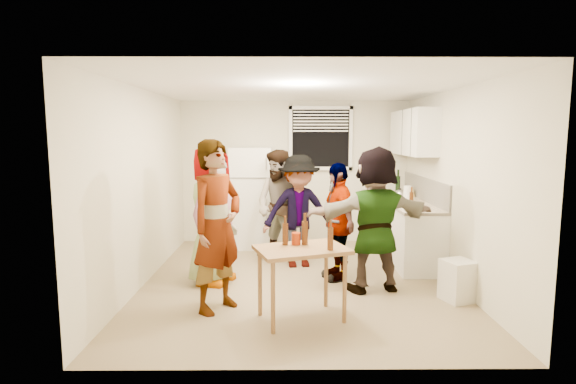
{
  "coord_description": "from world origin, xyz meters",
  "views": [
    {
      "loc": [
        -0.18,
        -5.72,
        1.92
      ],
      "look_at": [
        -0.14,
        0.27,
        1.15
      ],
      "focal_mm": 28.0,
      "sensor_mm": 36.0,
      "label": 1
    }
  ],
  "objects_px": {
    "red_cup": "(296,244)",
    "guest_back_left": "(281,261)",
    "kettle": "(400,199)",
    "trash_bin": "(458,280)",
    "wine_bottle": "(398,194)",
    "blue_cup": "(410,210)",
    "guest_black": "(337,278)",
    "serving_table": "(301,319)",
    "beer_bottle_table": "(305,244)",
    "guest_orange": "(373,290)",
    "guest_back_right": "(299,266)",
    "guest_grey": "(213,282)",
    "beer_bottle_counter": "(411,207)",
    "guest_stripe": "(219,309)",
    "refrigerator": "(252,197)"
  },
  "relations": [
    {
      "from": "wine_bottle",
      "to": "guest_back_left",
      "type": "xyz_separation_m",
      "value": [
        -2.0,
        -0.92,
        -0.9
      ]
    },
    {
      "from": "refrigerator",
      "to": "guest_back_left",
      "type": "height_order",
      "value": "refrigerator"
    },
    {
      "from": "wine_bottle",
      "to": "trash_bin",
      "type": "xyz_separation_m",
      "value": [
        0.08,
        -2.58,
        -0.65
      ]
    },
    {
      "from": "refrigerator",
      "to": "serving_table",
      "type": "relative_size",
      "value": 1.87
    },
    {
      "from": "guest_orange",
      "to": "guest_back_right",
      "type": "bearing_deg",
      "value": -60.85
    },
    {
      "from": "wine_bottle",
      "to": "guest_back_right",
      "type": "xyz_separation_m",
      "value": [
        -1.73,
        -1.19,
        -0.9
      ]
    },
    {
      "from": "guest_black",
      "to": "beer_bottle_counter",
      "type": "bearing_deg",
      "value": 95.91
    },
    {
      "from": "guest_grey",
      "to": "beer_bottle_counter",
      "type": "bearing_deg",
      "value": -57.35
    },
    {
      "from": "serving_table",
      "to": "guest_grey",
      "type": "bearing_deg",
      "value": 132.89
    },
    {
      "from": "serving_table",
      "to": "guest_orange",
      "type": "height_order",
      "value": "serving_table"
    },
    {
      "from": "kettle",
      "to": "red_cup",
      "type": "relative_size",
      "value": 1.8
    },
    {
      "from": "wine_bottle",
      "to": "kettle",
      "type": "bearing_deg",
      "value": -100.11
    },
    {
      "from": "refrigerator",
      "to": "trash_bin",
      "type": "xyz_separation_m",
      "value": [
        2.58,
        -2.59,
        -0.6
      ]
    },
    {
      "from": "beer_bottle_counter",
      "to": "guest_back_right",
      "type": "bearing_deg",
      "value": 173.66
    },
    {
      "from": "guest_black",
      "to": "guest_orange",
      "type": "xyz_separation_m",
      "value": [
        0.4,
        -0.45,
        0.0
      ]
    },
    {
      "from": "wine_bottle",
      "to": "beer_bottle_counter",
      "type": "bearing_deg",
      "value": -96.28
    },
    {
      "from": "trash_bin",
      "to": "serving_table",
      "type": "height_order",
      "value": "trash_bin"
    },
    {
      "from": "serving_table",
      "to": "guest_back_left",
      "type": "xyz_separation_m",
      "value": [
        -0.24,
        2.18,
        0.0
      ]
    },
    {
      "from": "kettle",
      "to": "blue_cup",
      "type": "distance_m",
      "value": 1.01
    },
    {
      "from": "wine_bottle",
      "to": "beer_bottle_counter",
      "type": "distance_m",
      "value": 1.37
    },
    {
      "from": "wine_bottle",
      "to": "blue_cup",
      "type": "relative_size",
      "value": 2.63
    },
    {
      "from": "blue_cup",
      "to": "red_cup",
      "type": "distance_m",
      "value": 2.12
    },
    {
      "from": "wine_bottle",
      "to": "blue_cup",
      "type": "distance_m",
      "value": 1.58
    },
    {
      "from": "wine_bottle",
      "to": "guest_back_left",
      "type": "bearing_deg",
      "value": -155.3
    },
    {
      "from": "refrigerator",
      "to": "guest_black",
      "type": "bearing_deg",
      "value": -54.41
    },
    {
      "from": "blue_cup",
      "to": "guest_back_right",
      "type": "relative_size",
      "value": 0.07
    },
    {
      "from": "kettle",
      "to": "guest_orange",
      "type": "height_order",
      "value": "kettle"
    },
    {
      "from": "kettle",
      "to": "guest_back_left",
      "type": "height_order",
      "value": "kettle"
    },
    {
      "from": "blue_cup",
      "to": "guest_grey",
      "type": "height_order",
      "value": "blue_cup"
    },
    {
      "from": "trash_bin",
      "to": "red_cup",
      "type": "distance_m",
      "value": 2.0
    },
    {
      "from": "blue_cup",
      "to": "guest_grey",
      "type": "distance_m",
      "value": 2.82
    },
    {
      "from": "wine_bottle",
      "to": "guest_orange",
      "type": "xyz_separation_m",
      "value": [
        -0.83,
        -2.21,
        -0.9
      ]
    },
    {
      "from": "beer_bottle_counter",
      "to": "guest_stripe",
      "type": "relative_size",
      "value": 0.12
    },
    {
      "from": "serving_table",
      "to": "wine_bottle",
      "type": "bearing_deg",
      "value": 60.4
    },
    {
      "from": "trash_bin",
      "to": "guest_black",
      "type": "xyz_separation_m",
      "value": [
        -1.31,
        0.82,
        -0.25
      ]
    },
    {
      "from": "guest_stripe",
      "to": "guest_back_left",
      "type": "height_order",
      "value": "guest_back_left"
    },
    {
      "from": "kettle",
      "to": "guest_back_left",
      "type": "xyz_separation_m",
      "value": [
        -1.9,
        -0.36,
        -0.9
      ]
    },
    {
      "from": "beer_bottle_table",
      "to": "guest_grey",
      "type": "height_order",
      "value": "beer_bottle_table"
    },
    {
      "from": "beer_bottle_counter",
      "to": "guest_orange",
      "type": "xyz_separation_m",
      "value": [
        -0.68,
        -0.85,
        -0.9
      ]
    },
    {
      "from": "serving_table",
      "to": "beer_bottle_table",
      "type": "bearing_deg",
      "value": 73.52
    },
    {
      "from": "blue_cup",
      "to": "guest_grey",
      "type": "bearing_deg",
      "value": -172.81
    },
    {
      "from": "beer_bottle_counter",
      "to": "guest_stripe",
      "type": "height_order",
      "value": "beer_bottle_counter"
    },
    {
      "from": "guest_grey",
      "to": "wine_bottle",
      "type": "bearing_deg",
      "value": -35.01
    },
    {
      "from": "kettle",
      "to": "beer_bottle_table",
      "type": "bearing_deg",
      "value": -117.45
    },
    {
      "from": "blue_cup",
      "to": "guest_orange",
      "type": "distance_m",
      "value": 1.27
    },
    {
      "from": "red_cup",
      "to": "guest_back_left",
      "type": "height_order",
      "value": "red_cup"
    },
    {
      "from": "kettle",
      "to": "guest_black",
      "type": "bearing_deg",
      "value": -126.75
    },
    {
      "from": "wine_bottle",
      "to": "guest_stripe",
      "type": "distance_m",
      "value": 3.99
    },
    {
      "from": "kettle",
      "to": "beer_bottle_table",
      "type": "height_order",
      "value": "kettle"
    },
    {
      "from": "wine_bottle",
      "to": "guest_black",
      "type": "bearing_deg",
      "value": -124.95
    }
  ]
}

